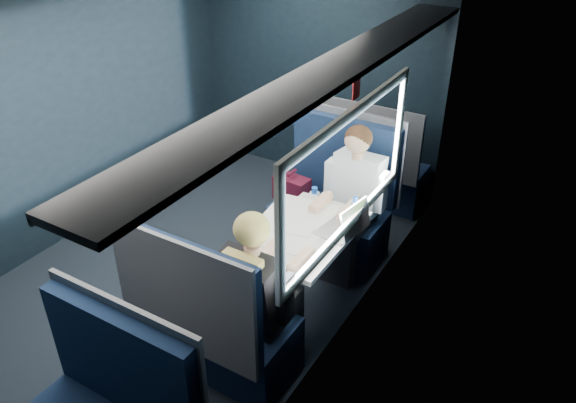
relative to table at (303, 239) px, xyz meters
The scene contains 12 objects.
ground 1.23m from the table, behind, with size 2.80×4.20×0.01m, color black.
room_shell 1.30m from the table, behind, with size 3.00×4.40×2.40m.
table is the anchor object (origin of this frame).
seat_bay_near 0.92m from the table, 102.70° to the left, with size 1.06×0.62×1.26m.
seat_bay_far 0.93m from the table, 101.78° to the right, with size 1.04×0.62×1.26m.
seat_row_front 1.82m from the table, 95.80° to the left, with size 1.04×0.51×1.16m.
man 0.70m from the table, 84.48° to the left, with size 0.53×0.56×1.32m.
woman 0.71m from the table, 84.55° to the right, with size 0.53×0.56×1.32m.
papers 0.15m from the table, 159.10° to the left, with size 0.52×0.75×0.01m, color white.
laptop 0.35m from the table, 26.17° to the left, with size 0.30×0.37×0.25m.
bottle_small 0.44m from the table, 48.10° to the left, with size 0.06×0.06×0.22m.
cup 0.45m from the table, 57.64° to the left, with size 0.07×0.07×0.09m, color white.
Camera 1 is at (2.70, -3.01, 3.05)m, focal length 35.00 mm.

